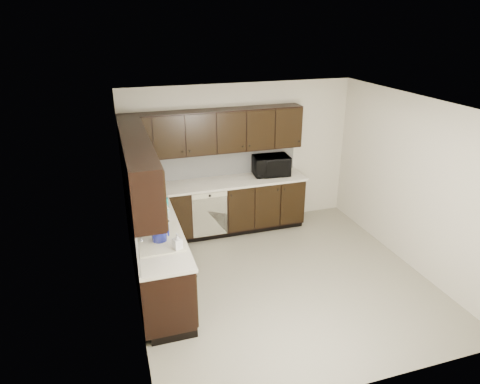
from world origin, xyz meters
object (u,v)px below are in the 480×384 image
blue_pitcher (159,232)px  microwave (271,165)px  toaster_oven (140,185)px  sink (160,244)px  storage_bin (151,211)px

blue_pitcher → microwave: bearing=39.8°
blue_pitcher → toaster_oven: bearing=91.8°
sink → blue_pitcher: size_ratio=3.03×
storage_bin → blue_pitcher: 0.74m
sink → microwave: (2.17, 1.77, 0.23)m
sink → microwave: size_ratio=1.34×
sink → toaster_oven: bearing=92.3°
storage_bin → microwave: bearing=26.4°
microwave → blue_pitcher: microwave is taller
microwave → toaster_oven: bearing=-173.4°
sink → microwave: 2.81m
sink → storage_bin: bearing=92.1°
storage_bin → blue_pitcher: blue_pitcher is taller
microwave → blue_pitcher: bearing=-135.1°
microwave → sink: bearing=-135.9°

